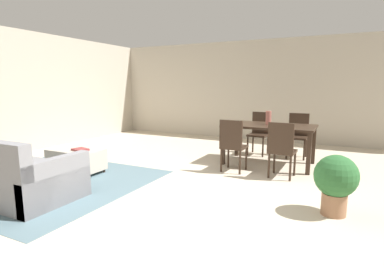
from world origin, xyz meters
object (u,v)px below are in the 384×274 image
at_px(dining_chair_near_right, 282,147).
at_px(dining_chair_far_left, 260,131).
at_px(couch, 2,175).
at_px(ottoman_table, 76,159).
at_px(dining_table, 269,130).
at_px(dining_chair_near_left, 233,143).
at_px(potted_plant, 336,180).
at_px(vase_centerpiece, 268,118).
at_px(book_on_ottoman, 80,150).
at_px(dining_chair_far_right, 298,133).

distance_m(dining_chair_near_right, dining_chair_far_left, 1.82).
xyz_separation_m(couch, ottoman_table, (0.05, 1.26, -0.05)).
xyz_separation_m(dining_table, dining_chair_near_left, (-0.44, -0.83, -0.15)).
bearing_deg(potted_plant, dining_chair_near_left, 144.48).
distance_m(ottoman_table, dining_chair_far_left, 3.80).
xyz_separation_m(vase_centerpiece, potted_plant, (1.26, -2.06, -0.47)).
bearing_deg(dining_chair_far_left, couch, -121.10).
height_order(ottoman_table, potted_plant, potted_plant).
bearing_deg(book_on_ottoman, couch, -98.41).
distance_m(couch, dining_table, 4.43).
xyz_separation_m(dining_chair_far_left, vase_centerpiece, (0.35, -0.76, 0.37)).
distance_m(dining_table, dining_chair_far_right, 0.96).
bearing_deg(dining_chair_far_right, dining_chair_far_left, -176.73).
bearing_deg(vase_centerpiece, dining_chair_far_right, 61.32).
height_order(ottoman_table, dining_chair_far_left, dining_chair_far_left).
xyz_separation_m(couch, dining_chair_near_right, (3.28, 2.50, 0.24)).
relative_size(dining_table, dining_chair_near_right, 1.80).
relative_size(dining_chair_near_left, vase_centerpiece, 3.56).
bearing_deg(vase_centerpiece, dining_chair_far_left, 114.77).
bearing_deg(dining_table, vase_centerpiece, 127.39).
xyz_separation_m(dining_chair_near_right, vase_centerpiece, (-0.43, 0.88, 0.37)).
relative_size(dining_table, book_on_ottoman, 6.36).
bearing_deg(dining_chair_far_left, book_on_ottoman, -128.53).
height_order(dining_table, book_on_ottoman, dining_table).
distance_m(dining_chair_near_left, dining_chair_far_left, 1.64).
distance_m(vase_centerpiece, book_on_ottoman, 3.46).
distance_m(dining_chair_near_left, dining_chair_near_right, 0.83).
bearing_deg(potted_plant, ottoman_table, -179.21).
height_order(dining_table, dining_chair_far_right, dining_chair_far_right).
xyz_separation_m(couch, dining_chair_far_left, (2.50, 4.14, 0.24)).
relative_size(couch, dining_table, 1.30).
height_order(ottoman_table, book_on_ottoman, book_on_ottoman).
bearing_deg(couch, dining_chair_far_right, 51.81).
relative_size(ottoman_table, potted_plant, 1.30).
relative_size(book_on_ottoman, potted_plant, 0.36).
height_order(couch, vase_centerpiece, vase_centerpiece).
xyz_separation_m(dining_chair_near_right, book_on_ottoman, (-3.10, -1.26, -0.10)).
height_order(dining_chair_far_right, book_on_ottoman, dining_chair_far_right).
xyz_separation_m(couch, vase_centerpiece, (2.85, 3.38, 0.61)).
bearing_deg(potted_plant, vase_centerpiece, 121.37).
relative_size(couch, dining_chair_far_left, 2.34).
height_order(book_on_ottoman, potted_plant, potted_plant).
bearing_deg(couch, dining_table, 49.11).
height_order(dining_chair_near_right, potted_plant, dining_chair_near_right).
height_order(dining_table, dining_chair_far_left, dining_chair_far_left).
height_order(dining_chair_far_left, potted_plant, dining_chair_far_left).
bearing_deg(dining_chair_near_right, book_on_ottoman, -157.79).
distance_m(ottoman_table, dining_chair_near_left, 2.72).
bearing_deg(dining_chair_near_left, dining_chair_far_left, 88.27).
bearing_deg(couch, potted_plant, 17.74).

